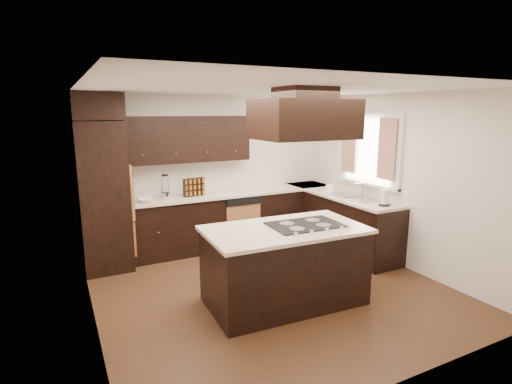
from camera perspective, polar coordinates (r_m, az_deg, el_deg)
floor at (r=5.32m, az=2.02°, el=-13.62°), size 4.20×4.20×0.02m
ceiling at (r=4.82m, az=2.24°, el=14.61°), size 4.20×4.20×0.02m
wall_back at (r=6.81m, az=-6.53°, el=3.01°), size 4.20×0.02×2.50m
wall_front at (r=3.30m, az=20.34°, el=-6.85°), size 4.20×0.02×2.50m
wall_left at (r=4.33m, az=-23.12°, el=-2.76°), size 0.02×4.20×2.50m
wall_right at (r=6.21m, az=19.43°, el=1.60°), size 0.02×4.20×2.50m
oven_column at (r=6.06m, az=-21.01°, el=-0.58°), size 0.65×0.75×2.12m
wall_oven_face at (r=6.09m, az=-17.79°, el=0.28°), size 0.05×0.62×0.78m
base_cabinets_back at (r=6.71m, az=-5.16°, el=-4.17°), size 2.93×0.60×0.88m
base_cabinets_right at (r=6.82m, az=11.70°, el=-4.11°), size 0.60×2.40×0.88m
countertop_back at (r=6.59m, az=-5.18°, el=-0.35°), size 2.93×0.63×0.04m
countertop_right at (r=6.70m, az=11.76°, el=-0.33°), size 0.63×2.40×0.04m
upper_cabinets at (r=6.44m, az=-9.69°, el=7.45°), size 2.00×0.34×0.72m
dishwasher_front at (r=6.57m, az=-1.81°, el=-4.86°), size 0.60×0.05×0.72m
window_frame at (r=6.52m, az=15.92°, el=5.81°), size 0.06×1.32×1.12m
window_pane at (r=6.54m, az=16.11°, el=5.81°), size 0.00×1.20×1.00m
curtain_left at (r=6.17m, az=18.19°, el=5.84°), size 0.02×0.34×0.90m
curtain_right at (r=6.79m, az=13.16°, el=6.58°), size 0.02×0.34×0.90m
sink_rim at (r=6.45m, az=13.81°, el=-0.68°), size 0.52×0.84×0.01m
island at (r=4.81m, az=4.08°, el=-10.61°), size 1.83×1.06×0.88m
island_top at (r=4.65m, az=4.16°, el=-5.36°), size 1.90×1.13×0.04m
cooktop at (r=4.78m, az=7.04°, el=-4.65°), size 0.87×0.60×0.01m
range_hood at (r=4.40m, az=6.91°, el=10.28°), size 1.05×0.72×0.42m
hood_duct at (r=4.40m, az=7.00°, el=13.86°), size 0.55×0.50×0.13m
blender_base at (r=6.28m, az=-12.77°, el=-0.53°), size 0.15×0.15×0.10m
blender_pitcher at (r=6.24m, az=-12.84°, el=1.09°), size 0.13×0.13×0.26m
spice_rack at (r=6.40m, az=-8.87°, el=0.70°), size 0.35×0.14×0.29m
mixing_bowl at (r=6.15m, az=-15.45°, el=-1.11°), size 0.27×0.27×0.06m
soap_bottle at (r=6.76m, az=10.41°, el=0.78°), size 0.10×0.10×0.18m
paper_towel at (r=5.97m, az=17.92°, el=-0.76°), size 0.12×0.12×0.24m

